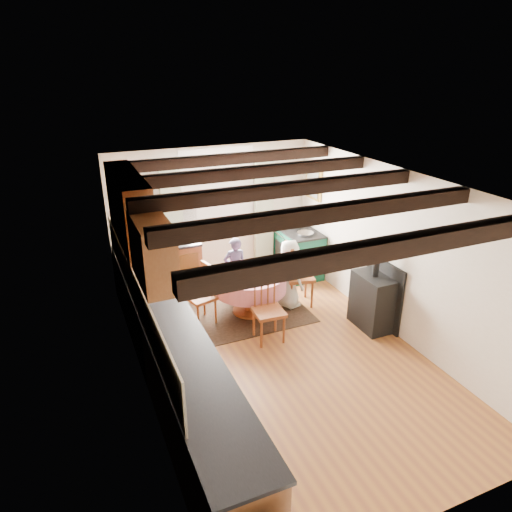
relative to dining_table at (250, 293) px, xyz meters
name	(u,v)px	position (x,y,z in m)	size (l,w,h in m)	color
floor	(279,354)	(-0.07, -1.21, -0.34)	(3.60, 5.50, 0.00)	#A0622B
ceiling	(283,182)	(-0.07, -1.21, 2.06)	(3.60, 5.50, 0.00)	white
wall_back	(213,214)	(-0.07, 1.54, 0.86)	(3.60, 0.00, 2.40)	silver
wall_front	(438,415)	(-0.07, -3.96, 0.86)	(3.60, 0.00, 2.40)	silver
wall_left	(138,302)	(-1.87, -1.21, 0.86)	(0.00, 5.50, 2.40)	silver
wall_right	(395,253)	(1.73, -1.21, 0.86)	(0.00, 5.50, 2.40)	silver
beam_a	(392,248)	(-0.07, -3.21, 1.97)	(3.60, 0.16, 0.16)	black
beam_b	(327,213)	(-0.07, -2.21, 1.97)	(3.60, 0.16, 0.16)	black
beam_c	(283,190)	(-0.07, -1.21, 1.97)	(3.60, 0.16, 0.16)	black
beam_d	(250,172)	(-0.07, -0.21, 1.97)	(3.60, 0.16, 0.16)	black
beam_e	(225,159)	(-0.07, 0.79, 1.97)	(3.60, 0.16, 0.16)	black
splash_left	(135,290)	(-1.85, -0.91, 0.86)	(0.02, 4.50, 0.55)	beige
splash_back	(157,222)	(-1.07, 1.52, 0.86)	(1.40, 0.02, 0.55)	beige
base_cabinet_left	(169,352)	(-1.57, -1.21, 0.10)	(0.60, 5.30, 0.88)	brown
base_cabinet_back	(161,269)	(-1.12, 1.24, 0.10)	(1.30, 0.60, 0.88)	brown
worktop_left	(168,319)	(-1.55, -1.21, 0.56)	(0.64, 5.30, 0.04)	black
worktop_back	(159,245)	(-1.12, 1.22, 0.56)	(1.30, 0.64, 0.04)	black
wall_cabinet_glass	(129,208)	(-1.70, -0.01, 1.61)	(0.34, 1.80, 0.90)	brown
wall_cabinet_solid	(153,251)	(-1.70, -1.51, 1.56)	(0.34, 0.90, 0.70)	brown
window_frame	(218,192)	(0.03, 1.53, 1.26)	(1.34, 0.03, 1.54)	white
window_pane	(217,192)	(0.03, 1.53, 1.26)	(1.20, 0.01, 1.40)	white
curtain_left	(173,227)	(-0.82, 1.44, 0.76)	(0.35, 0.10, 2.10)	#A2B489
curtain_right	(264,215)	(0.88, 1.44, 0.76)	(0.35, 0.10, 2.10)	#A2B489
curtain_rod	(218,158)	(0.03, 1.44, 1.86)	(0.03, 0.03, 2.00)	black
wall_picture	(314,183)	(1.70, 1.09, 1.36)	(0.04, 0.50, 0.60)	gold
wall_plate	(267,181)	(0.98, 1.51, 1.36)	(0.30, 0.30, 0.02)	silver
rug	(250,312)	(0.00, 0.00, -0.34)	(1.78, 1.39, 0.01)	black
dining_table	(250,293)	(0.00, 0.00, 0.00)	(1.14, 1.14, 0.69)	#C77581
chair_near	(269,310)	(-0.05, -0.82, 0.14)	(0.42, 0.44, 0.97)	brown
chair_left	(201,295)	(-0.79, 0.02, 0.12)	(0.40, 0.42, 0.94)	brown
chair_right	(299,274)	(0.86, -0.03, 0.18)	(0.45, 0.47, 1.05)	brown
aga_range	(299,252)	(1.40, 1.00, 0.09)	(0.61, 0.95, 0.87)	#0E4B36
cast_iron_stove	(374,287)	(1.51, -1.09, 0.31)	(0.39, 0.65, 1.31)	black
child_far	(235,268)	(-0.02, 0.58, 0.19)	(0.39, 0.26, 1.08)	#312D44
child_right	(289,274)	(0.67, -0.04, 0.23)	(0.56, 0.36, 1.14)	beige
bowl_a	(244,278)	(-0.16, -0.16, 0.37)	(0.22, 0.22, 0.05)	silver
bowl_b	(249,271)	(0.00, 0.04, 0.37)	(0.19, 0.19, 0.06)	silver
cup	(243,267)	(-0.04, 0.17, 0.39)	(0.10, 0.10, 0.10)	silver
canister_tall	(140,237)	(-1.40, 1.32, 0.70)	(0.14, 0.14, 0.25)	#262628
canister_wide	(157,236)	(-1.12, 1.31, 0.67)	(0.17, 0.17, 0.19)	#262628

